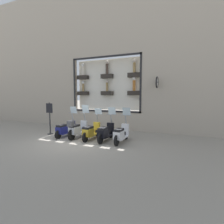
{
  "coord_description": "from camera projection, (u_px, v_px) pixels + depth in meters",
  "views": [
    {
      "loc": [
        -7.22,
        -5.04,
        2.27
      ],
      "look_at": [
        1.93,
        -1.14,
        1.32
      ],
      "focal_mm": 28.0,
      "sensor_mm": 36.0,
      "label": 1
    }
  ],
  "objects": [
    {
      "name": "ground_plane",
      "position": [
        76.0,
        141.0,
        8.8
      ],
      "size": [
        120.0,
        120.0,
        0.0
      ],
      "primitive_type": "plane",
      "color": "gray"
    },
    {
      "name": "scooter_white_0",
      "position": [
        121.0,
        134.0,
        8.33
      ],
      "size": [
        1.8,
        0.61,
        1.64
      ],
      "color": "black",
      "rests_on": "ground_plane"
    },
    {
      "name": "scooter_navy_4",
      "position": [
        65.0,
        129.0,
        9.61
      ],
      "size": [
        1.79,
        0.6,
        1.62
      ],
      "color": "black",
      "rests_on": "ground_plane"
    },
    {
      "name": "building_facade",
      "position": [
        106.0,
        54.0,
        11.62
      ],
      "size": [
        1.25,
        36.0,
        9.91
      ],
      "color": "#ADA08E",
      "rests_on": "ground_plane"
    },
    {
      "name": "shop_sign_post",
      "position": [
        50.0,
        117.0,
        10.19
      ],
      "size": [
        0.36,
        0.45,
        1.86
      ],
      "color": "#232326",
      "rests_on": "ground_plane"
    },
    {
      "name": "scooter_black_1",
      "position": [
        105.0,
        132.0,
        8.65
      ],
      "size": [
        1.8,
        0.6,
        1.64
      ],
      "color": "black",
      "rests_on": "ground_plane"
    },
    {
      "name": "scooter_yellow_2",
      "position": [
        91.0,
        131.0,
        8.97
      ],
      "size": [
        1.8,
        0.6,
        1.56
      ],
      "color": "black",
      "rests_on": "ground_plane"
    },
    {
      "name": "scooter_silver_3",
      "position": [
        77.0,
        129.0,
        9.24
      ],
      "size": [
        1.81,
        0.6,
        1.73
      ],
      "color": "black",
      "rests_on": "ground_plane"
    }
  ]
}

